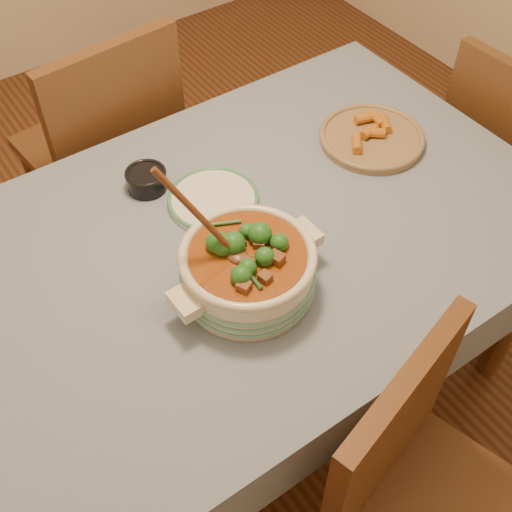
# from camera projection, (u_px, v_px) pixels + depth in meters

# --- Properties ---
(floor) EXTENTS (4.50, 4.50, 0.00)m
(floor) POSITION_uv_depth(u_px,v_px,m) (247.00, 383.00, 2.21)
(floor) COLOR #442313
(floor) RESTS_ON ground
(dining_table) EXTENTS (1.68, 1.08, 0.76)m
(dining_table) POSITION_uv_depth(u_px,v_px,m) (244.00, 258.00, 1.71)
(dining_table) COLOR brown
(dining_table) RESTS_ON floor
(stew_casserole) EXTENTS (0.40, 0.32, 0.37)m
(stew_casserole) POSITION_uv_depth(u_px,v_px,m) (248.00, 267.00, 1.47)
(stew_casserole) COLOR beige
(stew_casserole) RESTS_ON dining_table
(white_plate) EXTENTS (0.30, 0.30, 0.02)m
(white_plate) POSITION_uv_depth(u_px,v_px,m) (213.00, 199.00, 1.71)
(white_plate) COLOR white
(white_plate) RESTS_ON dining_table
(condiment_bowl) EXTENTS (0.13, 0.13, 0.06)m
(condiment_bowl) POSITION_uv_depth(u_px,v_px,m) (146.00, 179.00, 1.73)
(condiment_bowl) COLOR black
(condiment_bowl) RESTS_ON dining_table
(fried_plate) EXTENTS (0.37, 0.37, 0.05)m
(fried_plate) POSITION_uv_depth(u_px,v_px,m) (372.00, 136.00, 1.87)
(fried_plate) COLOR #9D7C57
(fried_plate) RESTS_ON dining_table
(chair_far) EXTENTS (0.50, 0.50, 0.99)m
(chair_far) POSITION_uv_depth(u_px,v_px,m) (108.00, 145.00, 2.17)
(chair_far) COLOR brown
(chair_far) RESTS_ON floor
(chair_near) EXTENTS (0.54, 0.54, 0.94)m
(chair_near) POSITION_uv_depth(u_px,v_px,m) (422.00, 496.00, 1.42)
(chair_near) COLOR brown
(chair_near) RESTS_ON floor
(chair_right) EXTENTS (0.45, 0.45, 0.91)m
(chair_right) POSITION_uv_depth(u_px,v_px,m) (507.00, 158.00, 2.20)
(chair_right) COLOR brown
(chair_right) RESTS_ON floor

